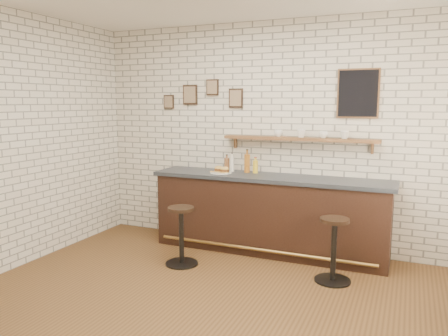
{
  "coord_description": "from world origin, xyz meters",
  "views": [
    {
      "loc": [
        1.72,
        -3.61,
        1.95
      ],
      "look_at": [
        -0.21,
        0.9,
        1.2
      ],
      "focal_mm": 35.0,
      "sensor_mm": 36.0,
      "label": 1
    }
  ],
  "objects": [
    {
      "name": "ciabatta_sandwich",
      "position": [
        -0.57,
        1.65,
        1.06
      ],
      "size": [
        0.23,
        0.15,
        0.08
      ],
      "color": "tan",
      "rests_on": "sandwich_plate"
    },
    {
      "name": "shelf_cup_a",
      "position": [
        0.13,
        1.9,
        1.54
      ],
      "size": [
        0.16,
        0.16,
        0.09
      ],
      "primitive_type": "imported",
      "rotation": [
        0.0,
        0.0,
        0.58
      ],
      "color": "white",
      "rests_on": "wall_shelf"
    },
    {
      "name": "condiment_bottle_yellow",
      "position": [
        -0.16,
        1.84,
        1.1
      ],
      "size": [
        0.07,
        0.07,
        0.21
      ],
      "color": "gold",
      "rests_on": "bar_counter"
    },
    {
      "name": "bar_counter",
      "position": [
        0.08,
        1.7,
        0.51
      ],
      "size": [
        3.1,
        0.65,
        1.01
      ],
      "color": "black",
      "rests_on": "ground"
    },
    {
      "name": "bitters_bottle_amber",
      "position": [
        -0.28,
        1.84,
        1.14
      ],
      "size": [
        0.08,
        0.08,
        0.31
      ],
      "color": "#975818",
      "rests_on": "bar_counter"
    },
    {
      "name": "bar_stool_right",
      "position": [
        1.02,
        1.05,
        0.38
      ],
      "size": [
        0.4,
        0.4,
        0.71
      ],
      "color": "black",
      "rests_on": "ground"
    },
    {
      "name": "potato_chips",
      "position": [
        -0.59,
        1.65,
        1.02
      ],
      "size": [
        0.26,
        0.17,
        0.0
      ],
      "color": "#E0AB4F",
      "rests_on": "sandwich_plate"
    },
    {
      "name": "shelf_cup_d",
      "position": [
        0.97,
        1.9,
        1.55
      ],
      "size": [
        0.12,
        0.12,
        0.1
      ],
      "primitive_type": "imported",
      "rotation": [
        0.0,
        0.0,
        -0.15
      ],
      "color": "white",
      "rests_on": "wall_shelf"
    },
    {
      "name": "sandwich_plate",
      "position": [
        -0.58,
        1.65,
        1.02
      ],
      "size": [
        0.28,
        0.28,
        0.01
      ],
      "primitive_type": "cylinder",
      "color": "white",
      "rests_on": "bar_counter"
    },
    {
      "name": "shelf_cup_c",
      "position": [
        0.72,
        1.9,
        1.54
      ],
      "size": [
        0.12,
        0.12,
        0.09
      ],
      "primitive_type": "imported",
      "rotation": [
        0.0,
        0.0,
        1.49
      ],
      "color": "white",
      "rests_on": "wall_shelf"
    },
    {
      "name": "ground",
      "position": [
        0.0,
        0.0,
        0.0
      ],
      "size": [
        5.0,
        5.0,
        0.0
      ],
      "primitive_type": "plane",
      "color": "brown",
      "rests_on": "ground"
    },
    {
      "name": "bar_stool_left",
      "position": [
        -0.75,
        0.84,
        0.38
      ],
      "size": [
        0.39,
        0.39,
        0.71
      ],
      "color": "black",
      "rests_on": "ground"
    },
    {
      "name": "shelf_cup_b",
      "position": [
        0.43,
        1.9,
        1.55
      ],
      "size": [
        0.14,
        0.14,
        0.1
      ],
      "primitive_type": "imported",
      "rotation": [
        0.0,
        0.0,
        1.21
      ],
      "color": "white",
      "rests_on": "wall_shelf"
    },
    {
      "name": "bitters_bottle_brown",
      "position": [
        -0.57,
        1.84,
        1.1
      ],
      "size": [
        0.07,
        0.07,
        0.23
      ],
      "color": "brown",
      "rests_on": "bar_counter"
    },
    {
      "name": "wall_shelf",
      "position": [
        0.4,
        1.9,
        1.48
      ],
      "size": [
        2.0,
        0.18,
        0.18
      ],
      "color": "brown",
      "rests_on": "ground"
    },
    {
      "name": "bitters_bottle_white",
      "position": [
        -0.5,
        1.84,
        1.12
      ],
      "size": [
        0.07,
        0.07,
        0.26
      ],
      "color": "silver",
      "rests_on": "bar_counter"
    },
    {
      "name": "back_wall_decor",
      "position": [
        0.23,
        1.98,
        2.05
      ],
      "size": [
        2.96,
        0.02,
        0.56
      ],
      "color": "black",
      "rests_on": "ground"
    }
  ]
}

